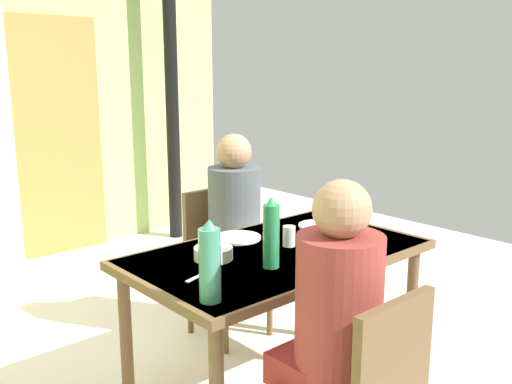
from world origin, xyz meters
TOP-DOWN VIEW (x-y plane):
  - door_wooden at (0.45, 2.70)m, footprint 0.80×0.05m
  - stove_pipe_column at (1.45, 2.43)m, footprint 0.12×0.12m
  - dining_table at (0.29, -0.19)m, footprint 1.37×0.80m
  - chair_far_diner at (0.55, 0.56)m, footprint 0.40×0.40m
  - person_near_diner at (-0.02, -0.81)m, footprint 0.30×0.37m
  - person_far_diner at (0.55, 0.43)m, footprint 0.30×0.37m
  - water_bottle_green_near at (0.11, -0.33)m, footprint 0.07×0.07m
  - water_bottle_green_far at (-0.30, -0.45)m, footprint 0.08×0.08m
  - serving_bowl_center at (-0.01, -0.09)m, footprint 0.17×0.17m
  - dinner_plate_near_left at (0.27, 0.07)m, footprint 0.23×0.23m
  - dinner_plate_near_right at (0.73, -0.05)m, footprint 0.22×0.22m
  - drinking_glass_by_near_diner at (0.37, -0.18)m, footprint 0.06×0.06m
  - cutlery_knife_near at (0.44, -0.32)m, footprint 0.13×0.10m
  - cutlery_fork_near at (-0.19, -0.22)m, footprint 0.15×0.06m

SIDE VIEW (x-z plane):
  - chair_far_diner at x=0.55m, z-range 0.06..0.93m
  - dining_table at x=0.29m, z-range 0.30..1.05m
  - cutlery_knife_near at x=0.44m, z-range 0.75..0.76m
  - cutlery_fork_near at x=-0.19m, z-range 0.75..0.76m
  - dinner_plate_near_left at x=0.27m, z-range 0.75..0.77m
  - dinner_plate_near_right at x=0.73m, z-range 0.75..0.77m
  - person_near_diner at x=-0.02m, z-range 0.40..1.17m
  - person_far_diner at x=0.55m, z-range 0.40..1.17m
  - serving_bowl_center at x=-0.01m, z-range 0.75..0.81m
  - drinking_glass_by_near_diner at x=0.37m, z-range 0.75..0.85m
  - water_bottle_green_far at x=-0.30m, z-range 0.75..1.05m
  - water_bottle_green_near at x=0.11m, z-range 0.75..1.05m
  - door_wooden at x=0.45m, z-range 0.00..2.00m
  - stove_pipe_column at x=1.45m, z-range 0.00..2.66m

